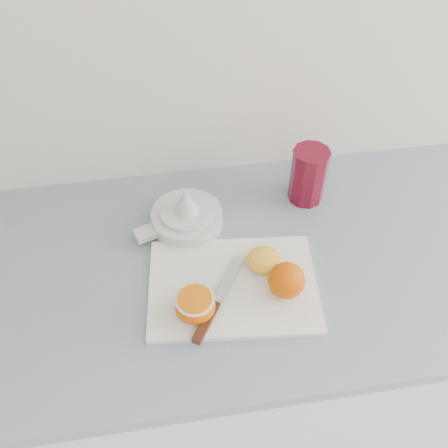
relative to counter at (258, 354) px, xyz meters
The scene contains 8 objects.
counter is the anchor object (origin of this frame).
cutting_board 0.46m from the counter, 140.69° to the right, with size 0.34×0.24×0.01m, color white.
whole_orange 0.50m from the counter, 84.23° to the right, with size 0.07×0.07×0.07m.
half_orange 0.53m from the counter, 143.42° to the right, with size 0.08×0.08×0.05m.
squeezed_shell 0.47m from the counter, 116.68° to the right, with size 0.07×0.07×0.03m.
paring_knife 0.50m from the counter, 135.89° to the right, with size 0.13×0.19×0.01m.
citrus_juicer 0.51m from the counter, 145.17° to the left, with size 0.20×0.16×0.11m.
red_tumbler 0.55m from the counter, 51.84° to the left, with size 0.09×0.09×0.14m.
Camera 1 is at (-0.21, 1.04, 1.73)m, focal length 40.00 mm.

